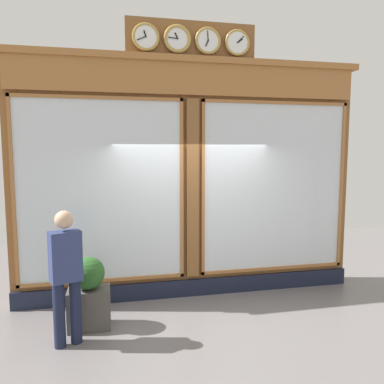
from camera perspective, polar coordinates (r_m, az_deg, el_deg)
The scene contains 4 objects.
shop_facade at distance 6.14m, azimuth -0.25°, elevation 2.19°, with size 5.72×0.42×4.39m.
pedestrian at distance 4.90m, azimuth -18.68°, elevation -11.51°, with size 0.42×0.34×1.69m.
planter_box at distance 5.49m, azimuth -15.40°, elevation -16.74°, with size 0.56×0.36×0.55m, color #4C4742.
planter_shrub at distance 5.31m, azimuth -15.56°, elevation -11.84°, with size 0.44×0.44×0.44m, color #285623.
Camera 1 is at (1.27, 5.87, 2.41)m, focal length 34.95 mm.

